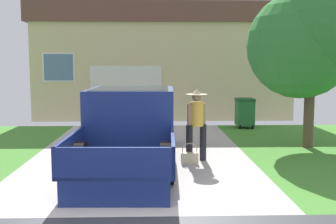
# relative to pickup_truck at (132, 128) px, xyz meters

# --- Properties ---
(pickup_truck) EXTENTS (2.12, 5.65, 1.68)m
(pickup_truck) POSITION_rel_pickup_truck_xyz_m (0.00, 0.00, 0.00)
(pickup_truck) COLOR navy
(pickup_truck) RESTS_ON ground
(person_with_hat) EXTENTS (0.49, 0.49, 1.67)m
(person_with_hat) POSITION_rel_pickup_truck_xyz_m (1.50, -0.13, 0.19)
(person_with_hat) COLOR black
(person_with_hat) RESTS_ON ground
(handbag) EXTENTS (0.38, 0.17, 0.47)m
(handbag) POSITION_rel_pickup_truck_xyz_m (1.32, -0.40, -0.61)
(handbag) COLOR beige
(handbag) RESTS_ON ground
(house_with_garage) EXTENTS (10.71, 5.69, 4.65)m
(house_with_garage) POSITION_rel_pickup_truck_xyz_m (0.88, 9.25, 1.59)
(house_with_garage) COLOR #C9B787
(house_with_garage) RESTS_ON ground
(front_yard_tree) EXTENTS (3.36, 3.09, 4.55)m
(front_yard_tree) POSITION_rel_pickup_truck_xyz_m (4.60, 1.43, 2.14)
(front_yard_tree) COLOR brown
(front_yard_tree) RESTS_ON ground
(wheeled_trash_bin) EXTENTS (0.60, 0.72, 1.04)m
(wheeled_trash_bin) POSITION_rel_pickup_truck_xyz_m (3.70, 4.79, -0.19)
(wheeled_trash_bin) COLOR #286B38
(wheeled_trash_bin) RESTS_ON ground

